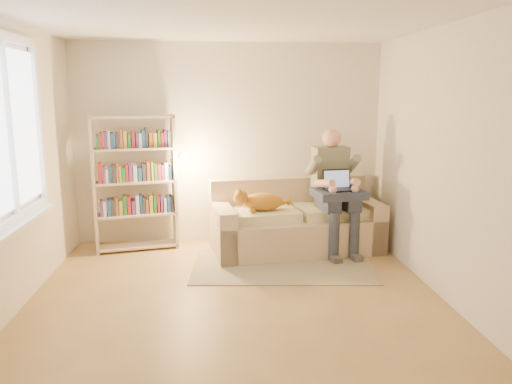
{
  "coord_description": "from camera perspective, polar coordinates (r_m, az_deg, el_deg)",
  "views": [
    {
      "loc": [
        -0.19,
        -4.32,
        1.96
      ],
      "look_at": [
        0.26,
        1.0,
        0.9
      ],
      "focal_mm": 35.0,
      "sensor_mm": 36.0,
      "label": 1
    }
  ],
  "objects": [
    {
      "name": "floor",
      "position": [
        4.74,
        -2.15,
        -13.18
      ],
      "size": [
        4.5,
        4.5,
        0.0
      ],
      "primitive_type": "plane",
      "color": "olive",
      "rests_on": "ground"
    },
    {
      "name": "ceiling",
      "position": [
        4.37,
        -2.42,
        19.65
      ],
      "size": [
        4.0,
        4.5,
        0.02
      ],
      "primitive_type": "cube",
      "color": "white",
      "rests_on": "wall_back"
    },
    {
      "name": "wall_right",
      "position": [
        4.89,
        21.89,
        2.66
      ],
      "size": [
        0.02,
        4.5,
        2.6
      ],
      "primitive_type": "cube",
      "color": "silver",
      "rests_on": "floor"
    },
    {
      "name": "wall_back",
      "position": [
        6.6,
        -3.17,
        5.48
      ],
      "size": [
        4.0,
        0.02,
        2.6
      ],
      "primitive_type": "cube",
      "color": "silver",
      "rests_on": "floor"
    },
    {
      "name": "wall_front",
      "position": [
        2.18,
        0.42,
        -6.4
      ],
      "size": [
        4.0,
        0.02,
        2.6
      ],
      "primitive_type": "cube",
      "color": "silver",
      "rests_on": "floor"
    },
    {
      "name": "window",
      "position": [
        4.88,
        -25.92,
        3.22
      ],
      "size": [
        0.12,
        1.52,
        1.69
      ],
      "color": "white",
      "rests_on": "wall_left"
    },
    {
      "name": "sofa",
      "position": [
        6.36,
        4.47,
        -3.75
      ],
      "size": [
        2.18,
        1.21,
        0.88
      ],
      "rotation": [
        0.0,
        0.0,
        0.14
      ],
      "color": "beige",
      "rests_on": "floor"
    },
    {
      "name": "person",
      "position": [
        6.24,
        8.92,
        0.93
      ],
      "size": [
        0.51,
        0.73,
        1.53
      ],
      "rotation": [
        0.0,
        0.0,
        0.14
      ],
      "color": "gray",
      "rests_on": "sofa"
    },
    {
      "name": "cat",
      "position": [
        6.02,
        0.3,
        -1.06
      ],
      "size": [
        0.73,
        0.33,
        0.27
      ],
      "rotation": [
        0.0,
        0.0,
        0.14
      ],
      "color": "orange",
      "rests_on": "sofa"
    },
    {
      "name": "blanket",
      "position": [
        6.13,
        9.7,
        -0.19
      ],
      "size": [
        0.64,
        0.55,
        0.1
      ],
      "primitive_type": "cube",
      "rotation": [
        0.0,
        0.0,
        0.14
      ],
      "color": "#2A3149",
      "rests_on": "person"
    },
    {
      "name": "laptop",
      "position": [
        6.12,
        9.69,
        0.83
      ],
      "size": [
        0.39,
        0.32,
        0.32
      ],
      "rotation": [
        0.0,
        0.0,
        0.14
      ],
      "color": "black",
      "rests_on": "blanket"
    },
    {
      "name": "bookshelf",
      "position": [
        6.38,
        -13.65,
        1.72
      ],
      "size": [
        1.16,
        0.46,
        1.7
      ],
      "rotation": [
        0.0,
        0.0,
        0.21
      ],
      "color": "beige",
      "rests_on": "floor"
    },
    {
      "name": "rug",
      "position": [
        5.82,
        3.06,
        -8.41
      ],
      "size": [
        2.14,
        1.38,
        0.01
      ],
      "primitive_type": "cube",
      "rotation": [
        0.0,
        0.0,
        -0.08
      ],
      "color": "gray",
      "rests_on": "floor"
    }
  ]
}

